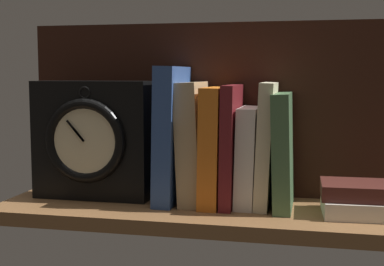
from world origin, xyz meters
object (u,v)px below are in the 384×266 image
object	(u,v)px
book_orange_pandolfini	(215,146)
book_cream_twain	(266,145)
book_blue_modern	(172,134)
book_green_romantic	(283,150)
book_tan_shortstories	(193,143)
book_stack_side	(366,200)
book_maroon_dawkins	(232,145)
book_white_catcher	(248,157)
framed_clock	(91,140)

from	to	relation	value
book_orange_pandolfini	book_cream_twain	size ratio (longest dim) A/B	0.96
book_blue_modern	book_green_romantic	bearing A→B (deg)	0.00
book_tan_shortstories	book_green_romantic	world-z (taller)	book_tan_shortstories
book_blue_modern	book_stack_side	distance (cm)	36.53
book_orange_pandolfini	book_maroon_dawkins	world-z (taller)	book_maroon_dawkins
book_tan_shortstories	book_white_catcher	bearing A→B (deg)	0.00
book_white_catcher	book_cream_twain	size ratio (longest dim) A/B	0.80
book_tan_shortstories	book_cream_twain	distance (cm)	13.50
book_blue_modern	framed_clock	xyz separation A→B (cm)	(-15.61, -1.37, -1.31)
book_white_catcher	book_stack_side	size ratio (longest dim) A/B	1.13
book_tan_shortstories	book_stack_side	distance (cm)	32.20
book_blue_modern	book_tan_shortstories	distance (cm)	4.36
book_maroon_dawkins	framed_clock	size ratio (longest dim) A/B	0.97
book_maroon_dawkins	book_tan_shortstories	bearing A→B (deg)	180.00
book_maroon_dawkins	book_white_catcher	world-z (taller)	book_maroon_dawkins
book_orange_pandolfini	framed_clock	bearing A→B (deg)	-176.71
book_white_catcher	framed_clock	world-z (taller)	framed_clock
book_orange_pandolfini	book_cream_twain	world-z (taller)	book_cream_twain
book_tan_shortstories	book_maroon_dawkins	world-z (taller)	book_tan_shortstories
book_blue_modern	book_cream_twain	distance (cm)	17.67
book_tan_shortstories	book_orange_pandolfini	size ratio (longest dim) A/B	1.04
book_stack_side	book_white_catcher	bearing A→B (deg)	171.22
book_tan_shortstories	book_orange_pandolfini	xyz separation A→B (cm)	(4.08, 0.00, -0.46)
book_maroon_dawkins	book_white_catcher	xyz separation A→B (cm)	(3.07, 0.00, -2.01)
book_blue_modern	book_stack_side	size ratio (longest dim) A/B	1.59
book_orange_pandolfini	framed_clock	xyz separation A→B (cm)	(-23.80, -1.37, 0.60)
book_tan_shortstories	book_white_catcher	size ratio (longest dim) A/B	1.25
framed_clock	book_stack_side	size ratio (longest dim) A/B	1.42
book_maroon_dawkins	book_white_catcher	size ratio (longest dim) A/B	1.22
book_maroon_dawkins	book_stack_side	distance (cm)	25.30
book_maroon_dawkins	book_stack_side	xyz separation A→B (cm)	(23.67, -3.18, -8.35)
book_tan_shortstories	book_green_romantic	size ratio (longest dim) A/B	1.09
book_cream_twain	book_green_romantic	bearing A→B (deg)	0.00
book_cream_twain	framed_clock	world-z (taller)	framed_clock
book_cream_twain	book_green_romantic	world-z (taller)	book_cream_twain
book_white_catcher	book_green_romantic	distance (cm)	6.42
book_blue_modern	book_orange_pandolfini	size ratio (longest dim) A/B	1.18
book_blue_modern	book_orange_pandolfini	bearing A→B (deg)	0.00
book_orange_pandolfini	book_maroon_dawkins	size ratio (longest dim) A/B	0.98
book_maroon_dawkins	book_green_romantic	size ratio (longest dim) A/B	1.07
book_white_catcher	book_green_romantic	bearing A→B (deg)	-0.00
book_orange_pandolfini	book_white_catcher	xyz separation A→B (cm)	(6.20, 0.00, -1.79)
book_maroon_dawkins	book_white_catcher	distance (cm)	3.67
book_orange_pandolfini	framed_clock	size ratio (longest dim) A/B	0.95
book_blue_modern	book_green_romantic	size ratio (longest dim) A/B	1.23
book_blue_modern	book_tan_shortstories	bearing A→B (deg)	0.00
framed_clock	book_white_catcher	bearing A→B (deg)	2.61
book_green_romantic	book_stack_side	size ratio (longest dim) A/B	1.29
book_orange_pandolfini	book_green_romantic	size ratio (longest dim) A/B	1.05
framed_clock	book_green_romantic	bearing A→B (deg)	2.16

